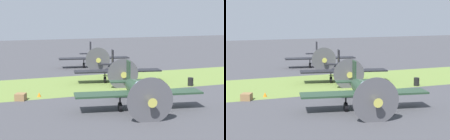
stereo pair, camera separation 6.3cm
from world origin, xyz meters
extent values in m
plane|color=#424247|center=(0.00, 0.00, 0.00)|extent=(160.00, 160.00, 0.00)
cube|color=olive|center=(0.00, -10.45, 0.00)|extent=(120.00, 11.00, 0.01)
ellipsoid|color=#233D28|center=(1.71, 1.12, 1.59)|extent=(2.64, 7.59, 1.36)
cube|color=#233D28|center=(1.78, 1.55, 1.43)|extent=(10.71, 3.67, 0.15)
cube|color=#233D28|center=(1.12, -2.23, 2.58)|extent=(0.32, 1.21, 2.09)
cube|color=#233D28|center=(1.12, -2.23, 1.70)|extent=(3.63, 1.58, 0.11)
cone|color=#B7B24C|center=(2.40, 5.07, 1.59)|extent=(0.83, 0.88, 0.70)
cylinder|color=#4C4C51|center=(2.37, 4.85, 1.59)|extent=(3.47, 0.65, 3.51)
ellipsoid|color=#8CB2C6|center=(1.82, 1.77, 2.07)|extent=(1.02, 1.65, 0.77)
cylinder|color=black|center=(0.24, 1.94, 0.37)|extent=(0.37, 0.78, 0.75)
cylinder|color=black|center=(0.24, 1.94, 0.90)|extent=(0.13, 0.13, 1.05)
cylinder|color=black|center=(3.37, 1.39, 0.37)|extent=(0.37, 0.78, 0.75)
cylinder|color=black|center=(3.37, 1.39, 0.90)|extent=(0.13, 0.13, 1.05)
cylinder|color=black|center=(1.10, -2.34, 0.18)|extent=(0.19, 0.37, 0.35)
ellipsoid|color=black|center=(-0.96, -10.53, 1.51)|extent=(2.63, 7.20, 1.29)
cube|color=black|center=(-0.88, -10.12, 1.35)|extent=(10.15, 3.65, 0.15)
cube|color=black|center=(-1.58, -13.70, 2.45)|extent=(0.32, 1.14, 1.98)
cube|color=black|center=(-1.58, -13.70, 1.61)|extent=(3.45, 1.56, 0.10)
cone|color=#B7B24C|center=(-0.23, -6.80, 1.51)|extent=(0.79, 0.84, 0.67)
cylinder|color=#4C4C51|center=(-0.27, -7.00, 1.51)|extent=(3.28, 0.68, 3.33)
ellipsoid|color=#8CB2C6|center=(-0.84, -9.92, 1.96)|extent=(0.99, 1.57, 0.73)
cylinder|color=black|center=(-2.34, -9.73, 0.35)|extent=(0.36, 0.74, 0.71)
cylinder|color=black|center=(-2.34, -9.73, 0.85)|extent=(0.12, 0.12, 1.00)
cylinder|color=black|center=(0.62, -10.31, 0.35)|extent=(0.36, 0.74, 0.71)
cylinder|color=black|center=(0.62, -10.31, 0.85)|extent=(0.12, 0.12, 1.00)
cylinder|color=black|center=(-1.60, -13.80, 0.17)|extent=(0.19, 0.35, 0.33)
ellipsoid|color=black|center=(-1.81, -22.43, 1.55)|extent=(2.40, 7.40, 1.33)
cube|color=black|center=(-1.74, -22.01, 1.39)|extent=(10.44, 3.33, 0.15)
cube|color=black|center=(-2.30, -25.71, 2.52)|extent=(0.28, 1.18, 2.03)
cube|color=black|center=(-2.30, -25.71, 1.66)|extent=(3.53, 1.46, 0.11)
cone|color=#B7B24C|center=(-1.23, -18.56, 1.55)|extent=(0.79, 0.84, 0.69)
cylinder|color=#4C4C51|center=(-1.26, -18.78, 1.55)|extent=(3.39, 0.55, 3.43)
ellipsoid|color=#8CB2C6|center=(-1.71, -21.79, 2.02)|extent=(0.96, 1.59, 0.75)
cylinder|color=black|center=(-3.26, -21.67, 0.36)|extent=(0.34, 0.76, 0.73)
cylinder|color=black|center=(-3.26, -21.67, 0.88)|extent=(0.13, 0.13, 1.03)
cylinder|color=black|center=(-0.19, -22.13, 0.36)|extent=(0.34, 0.76, 0.73)
cylinder|color=black|center=(-0.19, -22.13, 0.88)|extent=(0.13, 0.13, 1.03)
cylinder|color=black|center=(-2.32, -25.82, 0.17)|extent=(0.18, 0.36, 0.34)
cylinder|color=black|center=(-7.73, -5.55, 0.45)|extent=(0.60, 0.60, 0.90)
cube|color=olive|center=(10.59, -5.23, 0.32)|extent=(1.19, 1.19, 0.64)
cone|color=orange|center=(8.78, -6.04, 0.22)|extent=(0.36, 0.36, 0.44)
camera|label=1|loc=(13.69, 27.54, 7.94)|focal=56.96mm
camera|label=2|loc=(13.63, 27.56, 7.94)|focal=56.96mm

